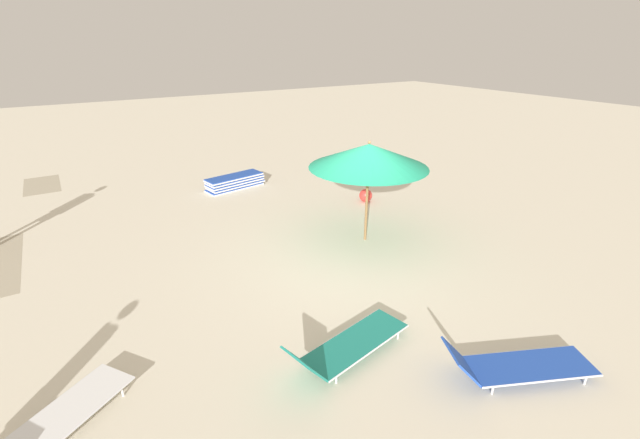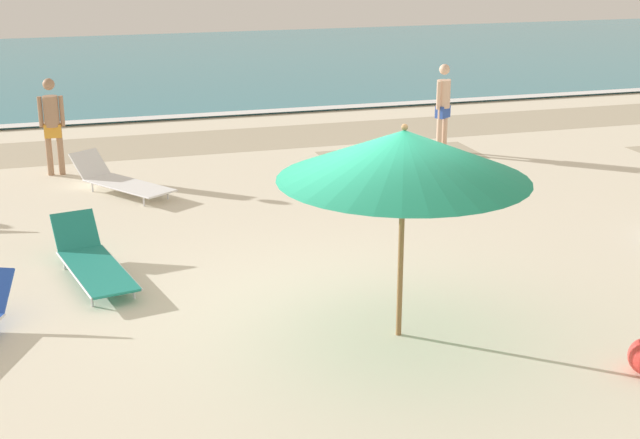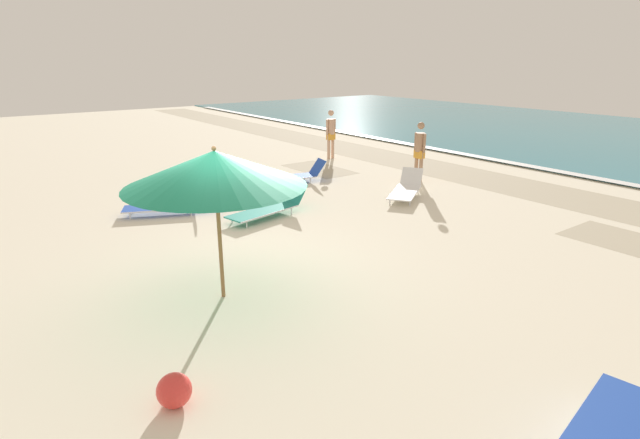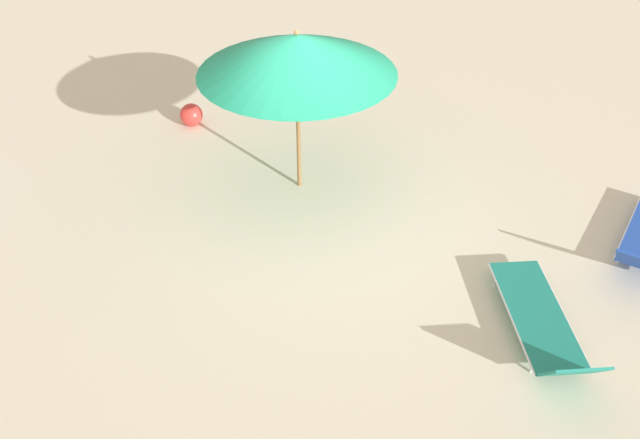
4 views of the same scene
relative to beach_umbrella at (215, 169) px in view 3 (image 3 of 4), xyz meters
name	(u,v)px [view 3 (image 3 of 4)]	position (x,y,z in m)	size (l,w,h in m)	color
ground_plane	(248,279)	(-0.47, 0.69, -2.11)	(60.00, 60.00, 0.16)	beige
beach_umbrella	(215,169)	(0.00, 0.00, 0.00)	(2.67, 2.67, 2.37)	olive
sun_lounger_under_umbrella	(406,189)	(-2.44, 6.59, -1.82)	(1.68, 2.08, 0.59)	white
sun_lounger_beside_umbrella	(294,175)	(-5.54, 5.06, -1.81)	(1.04, 2.03, 0.63)	blue
sun_lounger_near_water_left	(269,207)	(-3.12, 2.73, -1.81)	(1.01, 2.21, 0.62)	#1E8475
sun_lounger_near_water_right	(171,205)	(-4.69, 0.95, -1.82)	(1.42, 2.18, 0.59)	blue
beachgoer_shoreline_child	(331,131)	(-7.80, 8.17, -1.03)	(0.27, 0.45, 1.76)	tan
beachgoer_strolling_adult	(420,148)	(-3.47, 8.15, -1.03)	(0.45, 0.27, 1.76)	#A37A5B
beach_ball	(174,390)	(2.04, -1.57, -1.84)	(0.38, 0.38, 0.38)	red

